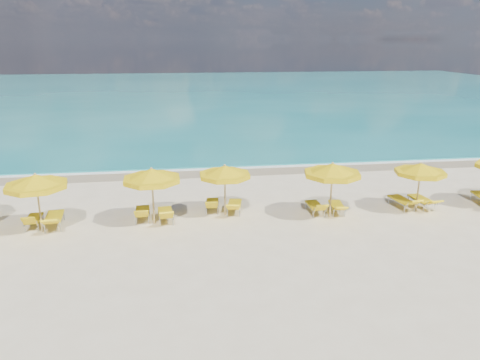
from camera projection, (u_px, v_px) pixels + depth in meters
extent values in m
plane|color=beige|center=(245.00, 217.00, 19.78)|extent=(120.00, 120.00, 0.00)
cube|color=#167B7C|center=(194.00, 93.00, 65.30)|extent=(120.00, 80.00, 0.30)
cube|color=tan|center=(226.00, 171.00, 26.80)|extent=(120.00, 2.60, 0.01)
cube|color=white|center=(224.00, 167.00, 27.56)|extent=(120.00, 1.20, 0.03)
cube|color=white|center=(132.00, 140.00, 35.11)|extent=(14.00, 0.36, 0.05)
cube|color=white|center=(291.00, 120.00, 43.60)|extent=(18.00, 0.30, 0.05)
cylinder|color=tan|center=(39.00, 204.00, 17.95)|extent=(0.07, 0.07, 2.30)
cone|color=yellow|center=(36.00, 180.00, 17.68)|extent=(2.80, 2.80, 0.46)
cylinder|color=yellow|center=(36.00, 186.00, 17.74)|extent=(2.83, 2.83, 0.18)
sphere|color=tan|center=(35.00, 174.00, 17.61)|extent=(0.10, 0.10, 0.10)
cylinder|color=tan|center=(153.00, 197.00, 18.78)|extent=(0.07, 0.07, 2.29)
cone|color=yellow|center=(152.00, 174.00, 18.50)|extent=(3.02, 3.02, 0.46)
cylinder|color=yellow|center=(152.00, 180.00, 18.57)|extent=(3.05, 3.05, 0.18)
sphere|color=tan|center=(151.00, 168.00, 18.44)|extent=(0.10, 0.10, 0.10)
cylinder|color=tan|center=(225.00, 191.00, 19.75)|extent=(0.07, 0.07, 2.15)
cone|color=yellow|center=(225.00, 170.00, 19.49)|extent=(2.86, 2.86, 0.43)
cylinder|color=yellow|center=(225.00, 175.00, 19.55)|extent=(2.88, 2.88, 0.17)
sphere|color=tan|center=(225.00, 165.00, 19.43)|extent=(0.10, 0.10, 0.10)
cylinder|color=tan|center=(331.00, 191.00, 19.48)|extent=(0.07, 0.07, 2.31)
cone|color=yellow|center=(332.00, 169.00, 19.20)|extent=(2.77, 2.77, 0.46)
cylinder|color=yellow|center=(332.00, 174.00, 19.26)|extent=(2.80, 2.80, 0.18)
sphere|color=tan|center=(333.00, 163.00, 19.13)|extent=(0.10, 0.10, 0.10)
cylinder|color=tan|center=(418.00, 188.00, 20.25)|extent=(0.07, 0.07, 2.11)
cone|color=yellow|center=(421.00, 168.00, 20.00)|extent=(2.44, 2.44, 0.42)
cylinder|color=yellow|center=(420.00, 173.00, 20.06)|extent=(2.46, 2.46, 0.17)
sphere|color=tan|center=(421.00, 163.00, 19.93)|extent=(0.09, 0.09, 0.09)
cube|color=yellow|center=(34.00, 218.00, 18.74)|extent=(0.62, 1.21, 0.07)
cube|color=yellow|center=(29.00, 221.00, 17.95)|extent=(0.56, 0.48, 0.44)
cube|color=yellow|center=(54.00, 217.00, 18.75)|extent=(0.75, 1.44, 0.09)
cube|color=yellow|center=(50.00, 222.00, 17.79)|extent=(0.68, 0.67, 0.39)
cube|color=yellow|center=(142.00, 211.00, 19.48)|extent=(0.59, 1.27, 0.08)
cube|color=yellow|center=(141.00, 214.00, 18.62)|extent=(0.57, 0.51, 0.44)
cube|color=yellow|center=(165.00, 212.00, 19.33)|extent=(0.65, 1.29, 0.08)
cube|color=yellow|center=(166.00, 215.00, 18.47)|extent=(0.60, 0.54, 0.44)
cube|color=yellow|center=(212.00, 203.00, 20.51)|extent=(0.66, 1.24, 0.07)
cube|color=yellow|center=(212.00, 205.00, 19.69)|extent=(0.58, 0.52, 0.43)
cube|color=yellow|center=(235.00, 204.00, 20.32)|extent=(0.78, 1.31, 0.08)
cube|color=yellow|center=(233.00, 207.00, 19.46)|extent=(0.64, 0.62, 0.39)
cube|color=yellow|center=(315.00, 205.00, 20.21)|extent=(0.56, 1.21, 0.07)
cube|color=yellow|center=(321.00, 208.00, 19.39)|extent=(0.54, 0.50, 0.41)
cube|color=yellow|center=(337.00, 205.00, 20.29)|extent=(0.66, 1.21, 0.07)
cube|color=yellow|center=(341.00, 208.00, 19.47)|extent=(0.58, 0.58, 0.32)
cube|color=yellow|center=(401.00, 200.00, 20.83)|extent=(0.76, 1.35, 0.08)
cube|color=yellow|center=(414.00, 203.00, 19.97)|extent=(0.65, 0.63, 0.39)
cube|color=yellow|center=(421.00, 199.00, 20.94)|extent=(0.70, 1.33, 0.08)
cube|color=yellow|center=(434.00, 202.00, 20.06)|extent=(0.62, 0.63, 0.34)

